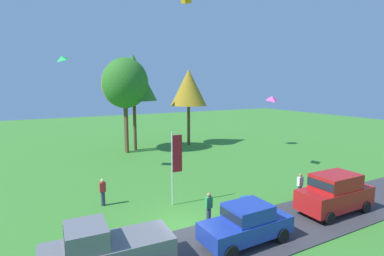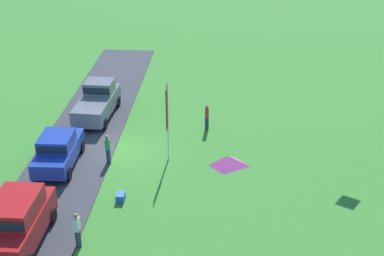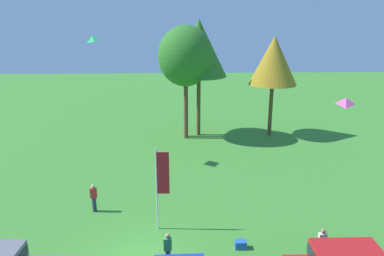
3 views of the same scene
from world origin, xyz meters
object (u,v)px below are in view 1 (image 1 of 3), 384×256
(person_beside_suv, at_px, (103,192))
(kite_diamond_low_drifter, at_px, (272,98))
(tree_right_of_center, at_px, (134,78))
(tree_center_back, at_px, (189,88))
(car_sedan_mid_row, at_px, (246,222))
(car_pickup_far_end, at_px, (103,249))
(flag_banner, at_px, (176,159))
(kite_diamond_topmost, at_px, (61,58))
(person_watching_sky, at_px, (300,186))
(tree_left_of_center, at_px, (124,84))
(cooler_box, at_px, (245,200))
(person_on_lawn, at_px, (209,208))
(car_suv_near_entrance, at_px, (335,192))
(tree_far_left, at_px, (125,83))

(person_beside_suv, height_order, kite_diamond_low_drifter, kite_diamond_low_drifter)
(tree_right_of_center, height_order, tree_center_back, tree_right_of_center)
(car_sedan_mid_row, relative_size, tree_center_back, 0.48)
(car_pickup_far_end, relative_size, tree_center_back, 0.55)
(flag_banner, xyz_separation_m, kite_diamond_topmost, (-5.17, 9.62, 6.51))
(person_watching_sky, bearing_deg, person_beside_suv, 156.37)
(kite_diamond_low_drifter, bearing_deg, person_watching_sky, -117.04)
(tree_left_of_center, bearing_deg, car_pickup_far_end, -108.59)
(cooler_box, bearing_deg, person_on_lawn, -159.91)
(car_sedan_mid_row, xyz_separation_m, tree_center_back, (8.70, 22.05, 6.02))
(tree_right_of_center, bearing_deg, kite_diamond_low_drifter, -59.60)
(person_watching_sky, relative_size, person_beside_suv, 1.00)
(kite_diamond_topmost, bearing_deg, car_suv_near_entrance, -50.22)
(person_beside_suv, xyz_separation_m, tree_far_left, (5.57, 13.58, 6.69))
(car_pickup_far_end, relative_size, kite_diamond_low_drifter, 4.88)
(car_pickup_far_end, height_order, person_watching_sky, car_pickup_far_end)
(car_pickup_far_end, distance_m, kite_diamond_low_drifter, 18.80)
(kite_diamond_low_drifter, xyz_separation_m, kite_diamond_topmost, (-15.79, 6.54, 3.17))
(person_beside_suv, xyz_separation_m, tree_right_of_center, (6.79, 14.50, 7.31))
(person_beside_suv, height_order, kite_diamond_topmost, kite_diamond_topmost)
(person_watching_sky, xyz_separation_m, tree_left_of_center, (-5.90, 19.11, 6.64))
(person_beside_suv, bearing_deg, car_suv_near_entrance, -33.25)
(tree_left_of_center, relative_size, kite_diamond_topmost, 10.41)
(car_sedan_mid_row, height_order, tree_left_of_center, tree_left_of_center)
(car_sedan_mid_row, height_order, cooler_box, car_sedan_mid_row)
(person_on_lawn, xyz_separation_m, tree_far_left, (1.14, 18.75, 6.69))
(tree_far_left, bearing_deg, person_beside_suv, -112.32)
(cooler_box, bearing_deg, person_watching_sky, -17.95)
(person_on_lawn, height_order, cooler_box, person_on_lawn)
(cooler_box, height_order, kite_diamond_low_drifter, kite_diamond_low_drifter)
(flag_banner, bearing_deg, car_pickup_far_end, -137.45)
(kite_diamond_low_drifter, distance_m, kite_diamond_topmost, 17.38)
(car_suv_near_entrance, height_order, cooler_box, car_suv_near_entrance)
(tree_far_left, bearing_deg, tree_center_back, 5.05)
(person_beside_suv, height_order, tree_right_of_center, tree_right_of_center)
(tree_left_of_center, height_order, kite_diamond_low_drifter, tree_left_of_center)
(car_pickup_far_end, relative_size, car_sedan_mid_row, 1.15)
(car_pickup_far_end, bearing_deg, person_on_lawn, 17.40)
(tree_center_back, xyz_separation_m, cooler_box, (-5.63, -18.17, -6.86))
(car_sedan_mid_row, bearing_deg, flag_banner, 98.57)
(tree_far_left, distance_m, tree_right_of_center, 1.65)
(car_suv_near_entrance, distance_m, tree_center_back, 22.67)
(car_pickup_far_end, height_order, flag_banner, flag_banner)
(tree_far_left, bearing_deg, person_watching_sky, -72.31)
(person_watching_sky, xyz_separation_m, flag_banner, (-7.48, 3.06, 2.04))
(cooler_box, bearing_deg, person_beside_suv, 153.99)
(tree_left_of_center, bearing_deg, tree_right_of_center, 19.92)
(tree_far_left, bearing_deg, car_sedan_mid_row, -91.82)
(person_on_lawn, bearing_deg, car_suv_near_entrance, -18.51)
(tree_left_of_center, distance_m, flag_banner, 16.77)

